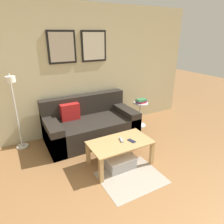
# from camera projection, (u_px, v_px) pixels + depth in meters

# --- Properties ---
(wall_back) EXTENTS (5.60, 0.09, 2.55)m
(wall_back) POSITION_uv_depth(u_px,v_px,m) (73.00, 72.00, 3.98)
(wall_back) COLOR #C6BC93
(wall_back) RESTS_ON ground_plane
(area_rug) EXTENTS (0.91, 0.75, 0.01)m
(area_rug) POSITION_uv_depth(u_px,v_px,m) (131.00, 177.00, 2.97)
(area_rug) COLOR #A39989
(area_rug) RESTS_ON ground_plane
(couch) EXTENTS (1.77, 0.92, 0.83)m
(couch) POSITION_uv_depth(u_px,v_px,m) (90.00, 125.00, 4.01)
(couch) COLOR #28231E
(couch) RESTS_ON ground_plane
(coffee_table) EXTENTS (0.98, 0.56, 0.41)m
(coffee_table) POSITION_uv_depth(u_px,v_px,m) (120.00, 146.00, 3.16)
(coffee_table) COLOR tan
(coffee_table) RESTS_ON ground_plane
(storage_bin) EXTENTS (0.47, 0.43, 0.19)m
(storage_bin) POSITION_uv_depth(u_px,v_px,m) (119.00, 160.00, 3.21)
(storage_bin) COLOR #B2B2B7
(storage_bin) RESTS_ON ground_plane
(floor_lamp) EXTENTS (0.22, 0.48, 1.39)m
(floor_lamp) POSITION_uv_depth(u_px,v_px,m) (15.00, 105.00, 3.34)
(floor_lamp) COLOR silver
(floor_lamp) RESTS_ON ground_plane
(side_table) EXTENTS (0.33, 0.33, 0.56)m
(side_table) POSITION_uv_depth(u_px,v_px,m) (140.00, 112.00, 4.53)
(side_table) COLOR white
(side_table) RESTS_ON ground_plane
(book_stack) EXTENTS (0.25, 0.18, 0.08)m
(book_stack) POSITION_uv_depth(u_px,v_px,m) (141.00, 101.00, 4.43)
(book_stack) COLOR #B73333
(book_stack) RESTS_ON side_table
(remote_control) EXTENTS (0.08, 0.16, 0.02)m
(remote_control) POSITION_uv_depth(u_px,v_px,m) (121.00, 140.00, 3.17)
(remote_control) COLOR #99999E
(remote_control) RESTS_ON coffee_table
(cell_phone) EXTENTS (0.09, 0.15, 0.01)m
(cell_phone) POSITION_uv_depth(u_px,v_px,m) (132.00, 141.00, 3.15)
(cell_phone) COLOR #1E2338
(cell_phone) RESTS_ON coffee_table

